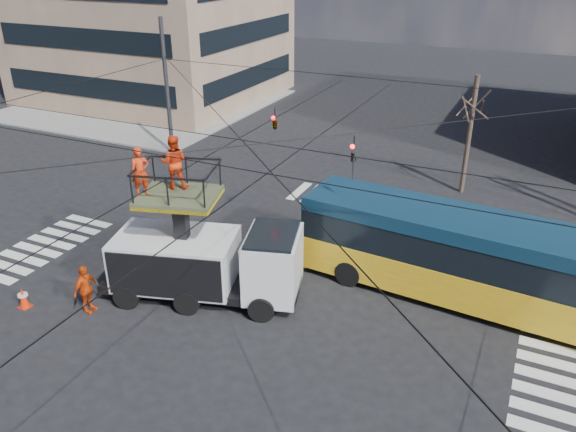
# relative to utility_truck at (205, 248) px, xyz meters

# --- Properties ---
(ground) EXTENTS (120.00, 120.00, 0.00)m
(ground) POSITION_rel_utility_truck_xyz_m (1.67, 0.21, -1.97)
(ground) COLOR black
(ground) RESTS_ON ground
(sidewalk_nw) EXTENTS (18.00, 18.00, 0.12)m
(sidewalk_nw) POSITION_rel_utility_truck_xyz_m (-19.33, 21.21, -1.91)
(sidewalk_nw) COLOR slate
(sidewalk_nw) RESTS_ON ground
(crosswalks) EXTENTS (22.40, 22.40, 0.02)m
(crosswalks) POSITION_rel_utility_truck_xyz_m (1.67, 0.21, -1.96)
(crosswalks) COLOR silver
(crosswalks) RESTS_ON ground
(overhead_network) EXTENTS (24.24, 24.24, 8.00)m
(overhead_network) POSITION_rel_utility_truck_xyz_m (1.60, 0.62, 2.32)
(overhead_network) COLOR #2D2D30
(overhead_network) RESTS_ON ground
(tree_a) EXTENTS (2.00, 2.00, 6.00)m
(tree_a) POSITION_rel_utility_truck_xyz_m (6.67, 13.71, 2.66)
(tree_a) COLOR #382B21
(tree_a) RESTS_ON ground
(utility_truck) EXTENTS (7.36, 4.19, 5.85)m
(utility_truck) POSITION_rel_utility_truck_xyz_m (0.00, 0.00, 0.00)
(utility_truck) COLOR black
(utility_truck) RESTS_ON ground
(city_bus) EXTENTS (13.34, 3.65, 3.20)m
(city_bus) POSITION_rel_utility_truck_xyz_m (9.00, 3.64, -0.24)
(city_bus) COLOR gold
(city_bus) RESTS_ON ground
(traffic_cone) EXTENTS (0.36, 0.36, 0.77)m
(traffic_cone) POSITION_rel_utility_truck_xyz_m (-5.47, -3.37, -1.58)
(traffic_cone) COLOR red
(traffic_cone) RESTS_ON ground
(worker_ground) EXTENTS (0.46, 1.07, 1.81)m
(worker_ground) POSITION_rel_utility_truck_xyz_m (-3.23, -2.61, -1.06)
(worker_ground) COLOR #D3400D
(worker_ground) RESTS_ON ground
(flagger) EXTENTS (1.16, 1.18, 1.62)m
(flagger) POSITION_rel_utility_truck_xyz_m (6.29, 3.41, -1.15)
(flagger) COLOR #F2580F
(flagger) RESTS_ON ground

